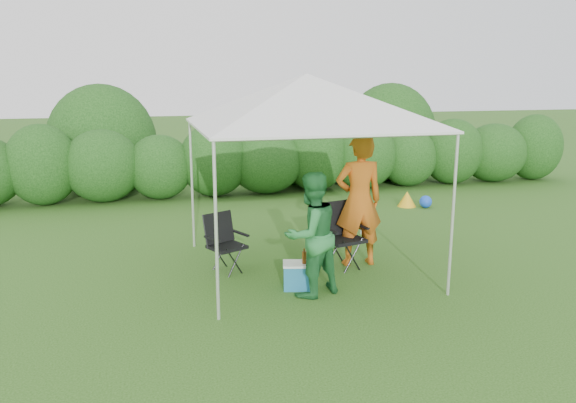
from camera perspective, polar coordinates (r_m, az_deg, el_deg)
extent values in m
plane|color=#36631F|center=(7.98, 2.77, -7.87)|extent=(70.00, 70.00, 0.00)
ellipsoid|color=#23541A|center=(13.44, -23.71, 3.43)|extent=(1.57, 1.34, 1.80)
cylinder|color=#382616|center=(13.56, -23.44, 0.30)|extent=(0.12, 0.12, 0.30)
ellipsoid|color=#23541A|center=(13.31, -18.33, 3.44)|extent=(1.72, 1.47, 1.65)
cylinder|color=#382616|center=(13.42, -18.14, 0.60)|extent=(0.12, 0.12, 0.30)
ellipsoid|color=#23541A|center=(13.29, -12.90, 3.43)|extent=(1.50, 1.28, 1.50)
cylinder|color=#382616|center=(13.40, -12.77, 0.90)|extent=(0.12, 0.12, 0.30)
ellipsoid|color=#23541A|center=(13.37, -7.52, 4.18)|extent=(1.65, 1.40, 1.73)
cylinder|color=#382616|center=(13.49, -7.44, 1.18)|extent=(0.12, 0.12, 0.30)
ellipsoid|color=#23541A|center=(13.60, -2.24, 4.09)|extent=(1.80, 1.53, 1.57)
cylinder|color=#382616|center=(13.70, -2.22, 1.45)|extent=(0.12, 0.12, 0.30)
ellipsoid|color=#23541A|center=(13.90, 2.84, 4.74)|extent=(1.58, 1.34, 1.80)
cylinder|color=#382616|center=(14.02, 2.81, 1.70)|extent=(0.12, 0.12, 0.30)
ellipsoid|color=#23541A|center=(14.34, 7.65, 4.58)|extent=(1.72, 1.47, 1.65)
cylinder|color=#382616|center=(14.44, 7.57, 1.93)|extent=(0.12, 0.12, 0.30)
ellipsoid|color=#23541A|center=(14.87, 12.15, 4.40)|extent=(1.50, 1.28, 1.50)
cylinder|color=#382616|center=(14.96, 12.04, 2.13)|extent=(0.12, 0.12, 0.30)
ellipsoid|color=#23541A|center=(15.46, 16.35, 4.90)|extent=(1.65, 1.40, 1.73)
cylinder|color=#382616|center=(15.56, 16.19, 2.30)|extent=(0.12, 0.12, 0.30)
ellipsoid|color=#23541A|center=(16.15, 20.18, 4.67)|extent=(1.80, 1.53, 1.57)
cylinder|color=#382616|center=(16.24, 20.01, 2.45)|extent=(0.12, 0.12, 0.30)
ellipsoid|color=#23541A|center=(16.88, 23.73, 5.08)|extent=(1.57, 1.34, 1.80)
cylinder|color=#382616|center=(16.98, 23.51, 2.57)|extent=(0.12, 0.12, 0.30)
cylinder|color=silver|center=(6.42, -7.30, -3.22)|extent=(0.04, 0.04, 2.10)
cylinder|color=silver|center=(7.40, 16.38, -1.51)|extent=(0.04, 0.04, 2.10)
cylinder|color=silver|center=(9.33, -9.73, 1.66)|extent=(0.04, 0.04, 2.10)
cylinder|color=silver|center=(10.03, 7.61, 2.48)|extent=(0.04, 0.04, 2.10)
cube|color=white|center=(7.99, 1.85, 7.74)|extent=(3.10, 3.10, 0.03)
pyramid|color=white|center=(7.97, 1.87, 10.36)|extent=(3.10, 3.10, 0.70)
cube|color=black|center=(8.37, 5.72, -3.87)|extent=(0.63, 0.60, 0.05)
cube|color=black|center=(8.48, 4.92, -1.65)|extent=(0.55, 0.27, 0.50)
cube|color=black|center=(8.18, 4.16, -2.91)|extent=(0.16, 0.45, 0.03)
cube|color=black|center=(8.48, 7.29, -2.42)|extent=(0.16, 0.45, 0.03)
cylinder|color=black|center=(8.14, 5.26, -5.91)|extent=(0.02, 0.02, 0.43)
cylinder|color=black|center=(8.39, 7.82, -5.42)|extent=(0.02, 0.02, 0.43)
cylinder|color=black|center=(8.50, 3.59, -5.08)|extent=(0.02, 0.02, 0.43)
cylinder|color=black|center=(8.73, 6.09, -4.64)|extent=(0.02, 0.02, 0.43)
cube|color=black|center=(8.20, -6.22, -4.60)|extent=(0.61, 0.59, 0.04)
cube|color=black|center=(8.29, -7.04, -2.63)|extent=(0.48, 0.32, 0.45)
cube|color=black|center=(8.03, -7.67, -3.81)|extent=(0.21, 0.37, 0.03)
cube|color=black|center=(8.29, -4.87, -3.22)|extent=(0.21, 0.37, 0.03)
cylinder|color=black|center=(8.00, -6.55, -6.47)|extent=(0.02, 0.02, 0.38)
cylinder|color=black|center=(8.21, -4.26, -5.91)|extent=(0.02, 0.02, 0.38)
cylinder|color=black|center=(8.31, -8.09, -5.78)|extent=(0.02, 0.02, 0.38)
cylinder|color=black|center=(8.52, -5.85, -5.26)|extent=(0.02, 0.02, 0.38)
imported|color=#C15915|center=(8.40, 7.21, 0.09)|extent=(0.74, 0.51, 1.97)
imported|color=#277738|center=(7.19, 2.36, -3.38)|extent=(0.96, 0.87, 1.62)
cube|color=teal|center=(7.59, 1.11, -7.63)|extent=(0.46, 0.38, 0.33)
cube|color=silver|center=(7.53, 1.12, -6.35)|extent=(0.49, 0.40, 0.03)
cylinder|color=#592D0C|center=(7.48, 1.65, -5.55)|extent=(0.06, 0.06, 0.21)
cone|color=gold|center=(12.57, 11.99, 0.26)|extent=(0.40, 0.40, 0.34)
sphere|color=blue|center=(12.54, 13.81, -0.02)|extent=(0.27, 0.27, 0.27)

